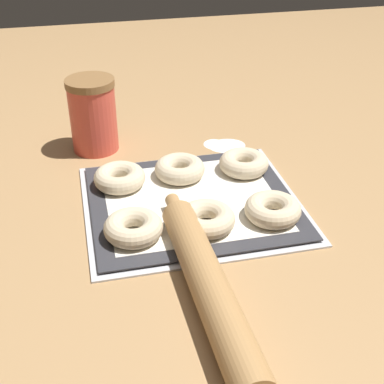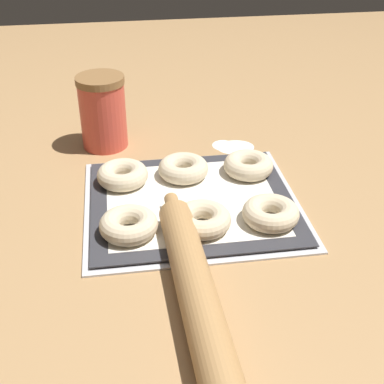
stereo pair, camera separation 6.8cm
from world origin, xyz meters
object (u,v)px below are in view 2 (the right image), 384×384
at_px(baking_tray, 192,203).
at_px(bagel_front_center, 202,219).
at_px(bagel_front_right, 271,213).
at_px(bagel_back_right, 248,165).
at_px(flour_canister, 103,112).
at_px(rolling_pin, 195,288).
at_px(bagel_front_left, 129,225).
at_px(bagel_back_left, 123,175).
at_px(bagel_back_center, 183,168).

distance_m(baking_tray, bagel_front_center, 0.10).
bearing_deg(bagel_front_right, bagel_back_right, 89.43).
height_order(flour_canister, rolling_pin, flour_canister).
xyz_separation_m(bagel_front_left, flour_canister, (-0.04, 0.37, 0.05)).
height_order(bagel_back_left, rolling_pin, rolling_pin).
distance_m(bagel_front_right, bagel_back_right, 0.18).
bearing_deg(bagel_front_left, flour_canister, 95.74).
height_order(bagel_front_center, flour_canister, flour_canister).
xyz_separation_m(baking_tray, bagel_front_right, (0.13, -0.09, 0.03)).
distance_m(bagel_front_right, rolling_pin, 0.24).
relative_size(bagel_front_center, rolling_pin, 0.21).
distance_m(bagel_front_left, bagel_back_center, 0.22).
bearing_deg(bagel_front_left, baking_tray, 35.71).
height_order(bagel_front_center, bagel_back_center, same).
relative_size(baking_tray, rolling_pin, 0.83).
distance_m(bagel_front_center, bagel_back_left, 0.22).
relative_size(baking_tray, bagel_back_center, 3.99).
bearing_deg(bagel_front_center, bagel_back_left, 126.82).
distance_m(bagel_front_center, bagel_back_center, 0.19).
xyz_separation_m(bagel_front_center, bagel_back_center, (-0.01, 0.19, 0.00)).
distance_m(baking_tray, bagel_back_left, 0.16).
bearing_deg(baking_tray, bagel_back_left, 146.51).
bearing_deg(bagel_back_center, bagel_front_right, -54.03).
height_order(baking_tray, bagel_back_right, bagel_back_right).
distance_m(bagel_front_center, rolling_pin, 0.18).
height_order(baking_tray, bagel_front_left, bagel_front_left).
distance_m(bagel_back_left, rolling_pin, 0.36).
relative_size(baking_tray, bagel_front_right, 3.99).
height_order(bagel_front_right, bagel_back_left, same).
height_order(baking_tray, rolling_pin, rolling_pin).
bearing_deg(bagel_back_right, bagel_front_center, -125.30).
xyz_separation_m(bagel_front_right, flour_canister, (-0.29, 0.37, 0.05)).
height_order(bagel_front_right, bagel_back_center, same).
relative_size(baking_tray, bagel_front_left, 3.99).
relative_size(bagel_front_left, rolling_pin, 0.21).
height_order(bagel_front_left, bagel_back_left, same).
bearing_deg(bagel_front_right, rolling_pin, -133.38).
bearing_deg(bagel_back_center, rolling_pin, -94.86).
distance_m(bagel_front_right, flour_canister, 0.47).
relative_size(flour_canister, rolling_pin, 0.34).
height_order(baking_tray, bagel_front_right, bagel_front_right).
xyz_separation_m(bagel_front_center, bagel_front_right, (0.12, 0.00, 0.00)).
distance_m(baking_tray, bagel_front_left, 0.16).
relative_size(bagel_front_right, bagel_back_center, 1.00).
relative_size(baking_tray, bagel_back_left, 3.99).
relative_size(bagel_front_left, bagel_front_center, 1.00).
bearing_deg(bagel_back_left, flour_canister, 99.69).
height_order(baking_tray, bagel_back_left, bagel_back_left).
height_order(bagel_back_center, flour_canister, flour_canister).
relative_size(bagel_front_center, flour_canister, 0.62).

